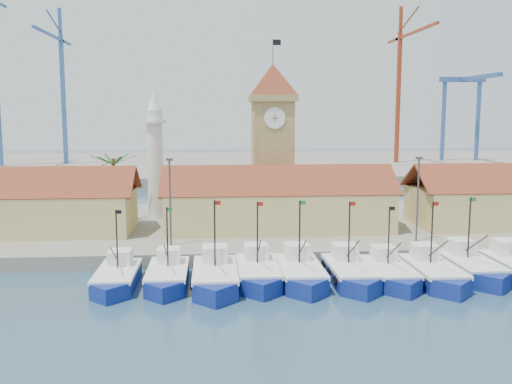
{
  "coord_description": "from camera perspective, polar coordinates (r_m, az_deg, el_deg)",
  "views": [
    {
      "loc": [
        -7.66,
        -46.12,
        14.97
      ],
      "look_at": [
        -2.72,
        18.0,
        6.16
      ],
      "focal_mm": 40.0,
      "sensor_mm": 36.0,
      "label": 1
    }
  ],
  "objects": [
    {
      "name": "quay",
      "position": [
        71.95,
        1.8,
        -3.6
      ],
      "size": [
        140.0,
        32.0,
        1.5
      ],
      "primitive_type": "cube",
      "color": "gray",
      "rests_on": "ground"
    },
    {
      "name": "boat_0",
      "position": [
        51.54,
        -13.78,
        -8.46
      ],
      "size": [
        3.42,
        9.37,
        7.09
      ],
      "color": "navy",
      "rests_on": "ground"
    },
    {
      "name": "boat_4",
      "position": [
        51.36,
        4.5,
        -8.24
      ],
      "size": [
        3.74,
        10.26,
        7.76
      ],
      "color": "navy",
      "rests_on": "ground"
    },
    {
      "name": "boat_5",
      "position": [
        52.0,
        9.45,
        -8.13
      ],
      "size": [
        3.68,
        10.09,
        7.64
      ],
      "color": "navy",
      "rests_on": "ground"
    },
    {
      "name": "boat_8",
      "position": [
        56.6,
        20.76,
        -7.21
      ],
      "size": [
        3.75,
        10.26,
        7.77
      ],
      "color": "navy",
      "rests_on": "ground"
    },
    {
      "name": "clock_tower",
      "position": [
        72.58,
        1.66,
        5.42
      ],
      "size": [
        5.8,
        5.8,
        22.7
      ],
      "color": "tan",
      "rests_on": "quay"
    },
    {
      "name": "crane_blue_near",
      "position": [
        157.66,
        -18.93,
        10.74
      ],
      "size": [
        1.0,
        33.17,
        39.91
      ],
      "color": "#32569A",
      "rests_on": "terminal"
    },
    {
      "name": "lamp_posts",
      "position": [
        59.3,
        3.55,
        -0.45
      ],
      "size": [
        80.7,
        0.25,
        9.03
      ],
      "color": "#3F3F44",
      "rests_on": "quay"
    },
    {
      "name": "ground",
      "position": [
        49.08,
        4.86,
        -9.98
      ],
      "size": [
        400.0,
        400.0,
        0.0
      ],
      "primitive_type": "plane",
      "color": "#1D3B4E",
      "rests_on": "ground"
    },
    {
      "name": "boat_6",
      "position": [
        52.81,
        13.31,
        -8.04
      ],
      "size": [
        3.46,
        9.48,
        7.17
      ],
      "color": "navy",
      "rests_on": "ground"
    },
    {
      "name": "minaret",
      "position": [
        74.66,
        -10.06,
        3.66
      ],
      "size": [
        3.0,
        3.0,
        16.3
      ],
      "color": "silver",
      "rests_on": "quay"
    },
    {
      "name": "boat_1",
      "position": [
        51.1,
        -8.85,
        -8.45
      ],
      "size": [
        3.5,
        9.58,
        7.25
      ],
      "color": "navy",
      "rests_on": "ground"
    },
    {
      "name": "hall_center",
      "position": [
        67.46,
        2.17,
        -1.58
      ],
      "size": [
        27.04,
        10.13,
        7.61
      ],
      "color": "#D5BC75",
      "rests_on": "quay"
    },
    {
      "name": "palm_tree",
      "position": [
        73.68,
        -14.02,
        0.77
      ],
      "size": [
        5.6,
        5.03,
        8.39
      ],
      "color": "brown",
      "rests_on": "quay"
    },
    {
      "name": "boat_7",
      "position": [
        53.68,
        17.39,
        -7.88
      ],
      "size": [
        3.69,
        10.12,
        7.66
      ],
      "color": "navy",
      "rests_on": "ground"
    },
    {
      "name": "boat_2",
      "position": [
        50.06,
        -4.1,
        -8.63
      ],
      "size": [
        3.85,
        10.54,
        7.97
      ],
      "color": "navy",
      "rests_on": "ground"
    },
    {
      "name": "boat_3",
      "position": [
        51.36,
        0.22,
        -8.23
      ],
      "size": [
        3.68,
        10.07,
        7.62
      ],
      "color": "navy",
      "rests_on": "ground"
    },
    {
      "name": "terminal",
      "position": [
        156.93,
        -1.6,
        2.69
      ],
      "size": [
        240.0,
        80.0,
        2.0
      ],
      "primitive_type": "cube",
      "color": "gray",
      "rests_on": "ground"
    },
    {
      "name": "gantry",
      "position": [
        167.98,
        20.36,
        9.05
      ],
      "size": [
        13.0,
        22.0,
        23.2
      ],
      "color": "#32569A",
      "rests_on": "terminal"
    },
    {
      "name": "crane_red_right",
      "position": [
        157.66,
        14.32,
        11.19
      ],
      "size": [
        1.0,
        35.6,
        40.94
      ],
      "color": "maroon",
      "rests_on": "terminal"
    }
  ]
}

